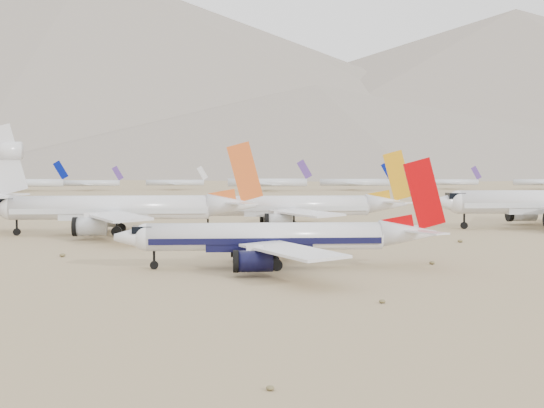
# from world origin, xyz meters

# --- Properties ---
(ground) EXTENTS (7000.00, 7000.00, 0.00)m
(ground) POSITION_xyz_m (0.00, 0.00, 0.00)
(ground) COLOR #8B7551
(ground) RESTS_ON ground
(main_airliner) EXTENTS (43.61, 42.59, 15.39)m
(main_airliner) POSITION_xyz_m (2.22, -0.44, 4.23)
(main_airliner) COLOR silver
(main_airliner) RESTS_ON ground
(row2_gold_tail) EXTENTS (49.37, 48.29, 17.58)m
(row2_gold_tail) POSITION_xyz_m (10.96, 62.77, 4.92)
(row2_gold_tail) COLOR silver
(row2_gold_tail) RESTS_ON ground
(row2_orange_tail) EXTENTS (53.41, 52.25, 19.05)m
(row2_orange_tail) POSITION_xyz_m (-25.72, 50.61, 5.35)
(row2_orange_tail) COLOR silver
(row2_orange_tail) RESTS_ON ground
(distant_storage_row) EXTENTS (464.95, 58.35, 14.80)m
(distant_storage_row) POSITION_xyz_m (-61.57, 303.20, 4.35)
(distant_storage_row) COLOR silver
(distant_storage_row) RESTS_ON ground
(mountain_range) EXTENTS (7354.00, 3024.00, 470.00)m
(mountain_range) POSITION_xyz_m (70.18, 1648.01, 190.32)
(mountain_range) COLOR slate
(mountain_range) RESTS_ON ground
(foothills) EXTENTS (4637.50, 1395.00, 155.00)m
(foothills) POSITION_xyz_m (526.68, 1100.00, 67.15)
(foothills) COLOR slate
(foothills) RESTS_ON ground
(desert_scrub) EXTENTS (261.14, 121.67, 0.63)m
(desert_scrub) POSITION_xyz_m (2.26, -29.21, 0.29)
(desert_scrub) COLOR brown
(desert_scrub) RESTS_ON ground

